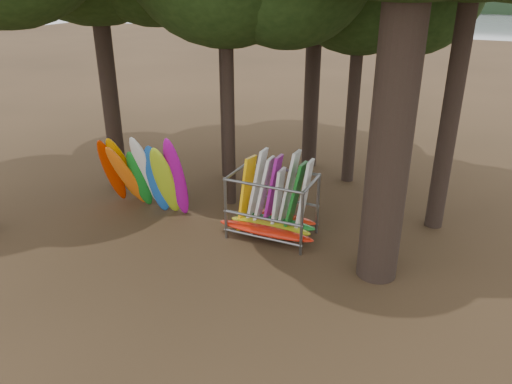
% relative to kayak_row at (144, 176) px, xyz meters
% --- Properties ---
extents(ground, '(120.00, 120.00, 0.00)m').
position_rel_kayak_row_xyz_m(ground, '(3.37, -1.27, -1.34)').
color(ground, '#47331E').
rests_on(ground, ground).
extents(lake, '(160.00, 160.00, 0.00)m').
position_rel_kayak_row_xyz_m(lake, '(3.37, 58.73, -1.34)').
color(lake, gray).
rests_on(lake, ground).
extents(far_shore, '(160.00, 4.00, 4.00)m').
position_rel_kayak_row_xyz_m(far_shore, '(3.37, 108.73, 0.66)').
color(far_shore, black).
rests_on(far_shore, ground).
extents(kayak_row, '(3.48, 1.97, 3.12)m').
position_rel_kayak_row_xyz_m(kayak_row, '(0.00, 0.00, 0.00)').
color(kayak_row, '#B22500').
rests_on(kayak_row, ground).
extents(storage_rack, '(3.14, 1.61, 2.82)m').
position_rel_kayak_row_xyz_m(storage_rack, '(4.64, 0.23, -0.38)').
color(storage_rack, slate).
rests_on(storage_rack, ground).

